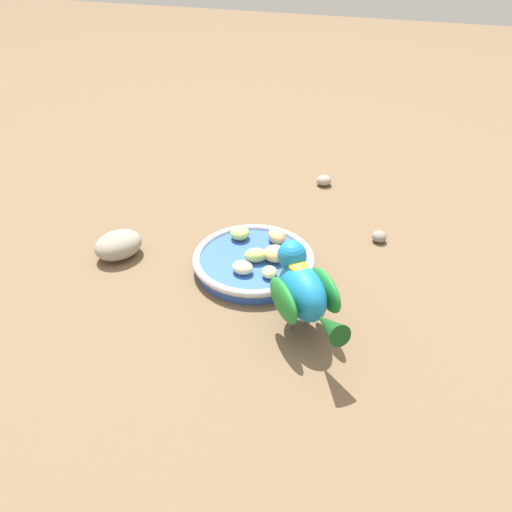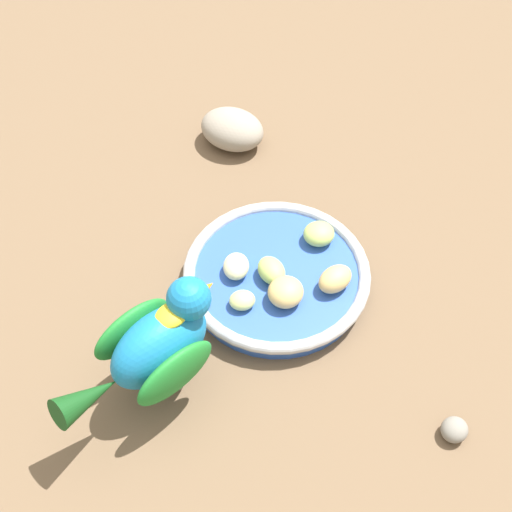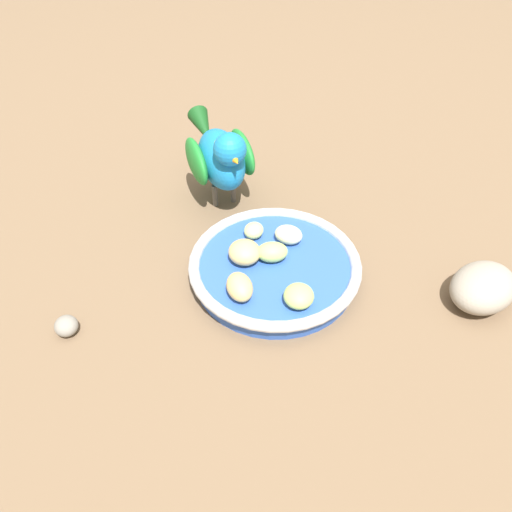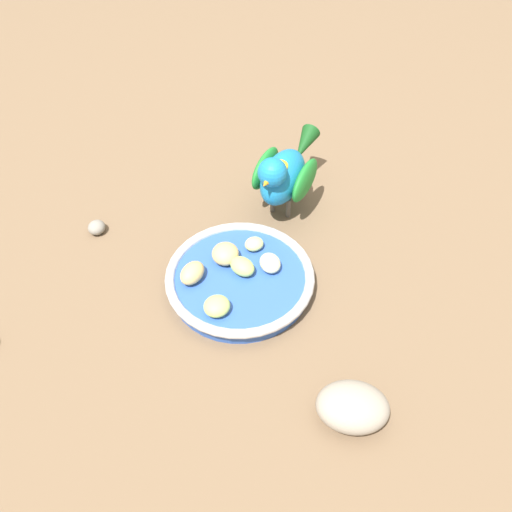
{
  "view_description": "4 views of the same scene",
  "coord_description": "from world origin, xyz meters",
  "px_view_note": "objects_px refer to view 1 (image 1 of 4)",
  "views": [
    {
      "loc": [
        -0.7,
        -0.19,
        0.55
      ],
      "look_at": [
        -0.0,
        0.01,
        0.05
      ],
      "focal_mm": 39.23,
      "sensor_mm": 36.0,
      "label": 1
    },
    {
      "loc": [
        -0.05,
        -0.43,
        0.63
      ],
      "look_at": [
        0.0,
        0.03,
        0.04
      ],
      "focal_mm": 49.85,
      "sensor_mm": 36.0,
      "label": 2
    },
    {
      "loc": [
        0.45,
        0.12,
        0.45
      ],
      "look_at": [
        0.04,
        0.0,
        0.04
      ],
      "focal_mm": 36.7,
      "sensor_mm": 36.0,
      "label": 3
    },
    {
      "loc": [
        0.24,
        0.48,
        0.62
      ],
      "look_at": [
        0.01,
        0.03,
        0.06
      ],
      "focal_mm": 41.12,
      "sensor_mm": 36.0,
      "label": 4
    }
  ],
  "objects_px": {
    "apple_piece_2": "(269,272)",
    "apple_piece_0": "(240,233)",
    "apple_piece_5": "(243,267)",
    "pebble_1": "(324,180)",
    "parrot": "(304,291)",
    "apple_piece_3": "(275,254)",
    "rock_large": "(117,246)",
    "feeding_bowl": "(254,261)",
    "apple_piece_4": "(277,236)",
    "apple_piece_1": "(256,255)",
    "pebble_0": "(379,237)"
  },
  "relations": [
    {
      "from": "apple_piece_0",
      "to": "apple_piece_3",
      "type": "height_order",
      "value": "apple_piece_3"
    },
    {
      "from": "apple_piece_2",
      "to": "pebble_0",
      "type": "height_order",
      "value": "apple_piece_2"
    },
    {
      "from": "apple_piece_2",
      "to": "apple_piece_0",
      "type": "bearing_deg",
      "value": 39.64
    },
    {
      "from": "apple_piece_2",
      "to": "pebble_1",
      "type": "xyz_separation_m",
      "value": [
        0.37,
        -0.02,
        -0.02
      ]
    },
    {
      "from": "pebble_1",
      "to": "apple_piece_2",
      "type": "bearing_deg",
      "value": 176.6
    },
    {
      "from": "apple_piece_4",
      "to": "pebble_1",
      "type": "distance_m",
      "value": 0.27
    },
    {
      "from": "apple_piece_3",
      "to": "pebble_0",
      "type": "distance_m",
      "value": 0.21
    },
    {
      "from": "parrot",
      "to": "apple_piece_3",
      "type": "bearing_deg",
      "value": -7.94
    },
    {
      "from": "apple_piece_2",
      "to": "pebble_1",
      "type": "distance_m",
      "value": 0.37
    },
    {
      "from": "apple_piece_2",
      "to": "parrot",
      "type": "bearing_deg",
      "value": -140.61
    },
    {
      "from": "feeding_bowl",
      "to": "pebble_0",
      "type": "xyz_separation_m",
      "value": [
        0.14,
        -0.19,
        -0.01
      ]
    },
    {
      "from": "parrot",
      "to": "pebble_0",
      "type": "height_order",
      "value": "parrot"
    },
    {
      "from": "apple_piece_1",
      "to": "pebble_0",
      "type": "height_order",
      "value": "apple_piece_1"
    },
    {
      "from": "apple_piece_2",
      "to": "apple_piece_4",
      "type": "height_order",
      "value": "apple_piece_4"
    },
    {
      "from": "apple_piece_3",
      "to": "apple_piece_5",
      "type": "xyz_separation_m",
      "value": [
        -0.05,
        0.04,
        -0.0
      ]
    },
    {
      "from": "parrot",
      "to": "pebble_0",
      "type": "relative_size",
      "value": 5.98
    },
    {
      "from": "apple_piece_5",
      "to": "rock_large",
      "type": "distance_m",
      "value": 0.23
    },
    {
      "from": "apple_piece_1",
      "to": "apple_piece_5",
      "type": "xyz_separation_m",
      "value": [
        -0.04,
        0.01,
        -0.0
      ]
    },
    {
      "from": "apple_piece_5",
      "to": "apple_piece_3",
      "type": "bearing_deg",
      "value": -41.03
    },
    {
      "from": "apple_piece_4",
      "to": "apple_piece_5",
      "type": "bearing_deg",
      "value": 163.31
    },
    {
      "from": "apple_piece_3",
      "to": "apple_piece_2",
      "type": "bearing_deg",
      "value": -177.52
    },
    {
      "from": "apple_piece_5",
      "to": "rock_large",
      "type": "relative_size",
      "value": 0.41
    },
    {
      "from": "apple_piece_3",
      "to": "parrot",
      "type": "relative_size",
      "value": 0.24
    },
    {
      "from": "apple_piece_2",
      "to": "apple_piece_4",
      "type": "relative_size",
      "value": 0.68
    },
    {
      "from": "apple_piece_3",
      "to": "apple_piece_5",
      "type": "bearing_deg",
      "value": 138.97
    },
    {
      "from": "feeding_bowl",
      "to": "rock_large",
      "type": "bearing_deg",
      "value": 97.2
    },
    {
      "from": "apple_piece_2",
      "to": "apple_piece_5",
      "type": "bearing_deg",
      "value": 92.74
    },
    {
      "from": "apple_piece_2",
      "to": "feeding_bowl",
      "type": "bearing_deg",
      "value": 42.46
    },
    {
      "from": "feeding_bowl",
      "to": "apple_piece_2",
      "type": "xyz_separation_m",
      "value": [
        -0.04,
        -0.04,
        0.01
      ]
    },
    {
      "from": "rock_large",
      "to": "feeding_bowl",
      "type": "bearing_deg",
      "value": -82.8
    },
    {
      "from": "apple_piece_0",
      "to": "apple_piece_1",
      "type": "bearing_deg",
      "value": -142.58
    },
    {
      "from": "parrot",
      "to": "pebble_1",
      "type": "height_order",
      "value": "parrot"
    },
    {
      "from": "feeding_bowl",
      "to": "apple_piece_4",
      "type": "distance_m",
      "value": 0.07
    },
    {
      "from": "apple_piece_5",
      "to": "pebble_1",
      "type": "relative_size",
      "value": 1.1
    },
    {
      "from": "apple_piece_0",
      "to": "apple_piece_5",
      "type": "relative_size",
      "value": 1.02
    },
    {
      "from": "apple_piece_4",
      "to": "pebble_1",
      "type": "xyz_separation_m",
      "value": [
        0.27,
        -0.03,
        -0.02
      ]
    },
    {
      "from": "pebble_0",
      "to": "pebble_1",
      "type": "height_order",
      "value": "pebble_1"
    },
    {
      "from": "pebble_0",
      "to": "apple_piece_5",
      "type": "bearing_deg",
      "value": 133.03
    },
    {
      "from": "apple_piece_2",
      "to": "rock_large",
      "type": "xyz_separation_m",
      "value": [
        0.01,
        0.27,
        -0.01
      ]
    },
    {
      "from": "apple_piece_4",
      "to": "pebble_1",
      "type": "relative_size",
      "value": 1.29
    },
    {
      "from": "pebble_1",
      "to": "pebble_0",
      "type": "bearing_deg",
      "value": -144.72
    },
    {
      "from": "apple_piece_0",
      "to": "apple_piece_3",
      "type": "xyz_separation_m",
      "value": [
        -0.05,
        -0.07,
        0.0
      ]
    },
    {
      "from": "feeding_bowl",
      "to": "apple_piece_3",
      "type": "relative_size",
      "value": 5.27
    },
    {
      "from": "apple_piece_4",
      "to": "pebble_0",
      "type": "xyz_separation_m",
      "value": [
        0.08,
        -0.17,
        -0.02
      ]
    },
    {
      "from": "apple_piece_1",
      "to": "feeding_bowl",
      "type": "bearing_deg",
      "value": 38.87
    },
    {
      "from": "apple_piece_1",
      "to": "pebble_1",
      "type": "distance_m",
      "value": 0.34
    },
    {
      "from": "apple_piece_3",
      "to": "pebble_1",
      "type": "relative_size",
      "value": 1.24
    },
    {
      "from": "apple_piece_2",
      "to": "parrot",
      "type": "distance_m",
      "value": 0.12
    },
    {
      "from": "rock_large",
      "to": "apple_piece_0",
      "type": "bearing_deg",
      "value": -67.13
    },
    {
      "from": "feeding_bowl",
      "to": "apple_piece_5",
      "type": "relative_size",
      "value": 5.92
    }
  ]
}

